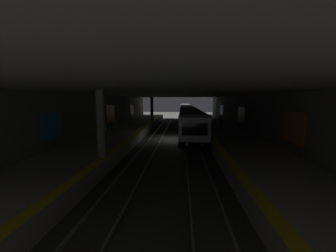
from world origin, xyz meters
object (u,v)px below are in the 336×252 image
object	(u,v)px
pillar_near	(101,124)
bench_right_mid	(115,123)
bench_right_near	(109,126)
trash_bin	(252,136)
pillar_far	(152,109)
person_waiting_near	(105,130)
bench_left_near	(227,120)
bench_right_far	(120,122)
metro_train	(187,113)
person_walking_mid	(210,119)
bench_left_mid	(220,117)
person_standing_far	(220,122)

from	to	relation	value
pillar_near	bench_right_mid	bearing A→B (deg)	14.81
bench_right_near	trash_bin	distance (m)	17.65
pillar_far	person_waiting_near	distance (m)	18.02
pillar_near	bench_left_near	distance (m)	25.10
bench_right_far	person_waiting_near	size ratio (longest dim) A/B	0.99
bench_right_far	metro_train	bearing A→B (deg)	-36.24
pillar_far	bench_right_far	bearing A→B (deg)	144.48
trash_bin	person_walking_mid	bearing A→B (deg)	9.86
bench_left_mid	person_standing_far	bearing A→B (deg)	170.42
person_walking_mid	person_standing_far	xyz separation A→B (m)	(-3.96, -0.84, -0.11)
bench_right_near	trash_bin	xyz separation A→B (m)	(-6.69, -16.33, -0.10)
bench_right_near	person_walking_mid	size ratio (longest dim) A/B	0.99
pillar_near	bench_right_near	bearing A→B (deg)	17.49
bench_right_mid	person_standing_far	size ratio (longest dim) A/B	1.10
person_standing_far	bench_right_near	bearing A→B (deg)	98.06
metro_train	bench_right_far	bearing A→B (deg)	143.76
bench_right_mid	bench_right_near	bearing A→B (deg)	180.00
person_waiting_near	person_walking_mid	bearing A→B (deg)	-43.26
pillar_far	metro_train	xyz separation A→B (m)	(8.78, -6.55, -1.30)
person_waiting_near	bench_left_mid	bearing A→B (deg)	-35.10
bench_left_near	person_walking_mid	distance (m)	3.65
bench_left_near	person_standing_far	bearing A→B (deg)	160.78
bench_right_mid	trash_bin	distance (m)	18.76
bench_right_mid	person_walking_mid	size ratio (longest dim) A/B	0.99
bench_right_mid	person_standing_far	xyz separation A→B (m)	(-0.42, -14.95, 0.30)
pillar_near	bench_right_far	size ratio (longest dim) A/B	2.68
bench_right_far	person_waiting_near	bearing A→B (deg)	-170.49
pillar_far	bench_right_near	xyz separation A→B (m)	(-11.05, 4.18, -1.75)
bench_right_near	person_walking_mid	xyz separation A→B (m)	(6.08, -14.11, 0.41)
bench_right_near	person_standing_far	bearing A→B (deg)	-81.94
person_walking_mid	bench_left_mid	bearing A→B (deg)	-19.03
bench_left_near	person_walking_mid	bearing A→B (deg)	125.52
bench_left_mid	person_standing_far	distance (m)	12.71
bench_left_near	trash_bin	world-z (taller)	bench_left_near
pillar_near	bench_right_mid	size ratio (longest dim) A/B	2.68
bench_left_mid	person_walking_mid	world-z (taller)	person_walking_mid
bench_left_mid	person_waiting_near	size ratio (longest dim) A/B	0.99
bench_right_far	person_standing_far	xyz separation A→B (m)	(-3.07, -14.95, 0.30)
bench_left_near	person_waiting_near	bearing A→B (deg)	134.83
bench_left_mid	person_standing_far	world-z (taller)	person_standing_far
bench_right_far	person_standing_far	distance (m)	15.27
trash_bin	bench_left_near	bearing A→B (deg)	-2.83
person_waiting_near	trash_bin	xyz separation A→B (m)	(0.09, -14.33, -0.51)
bench_right_far	bench_right_mid	bearing A→B (deg)	180.00
metro_train	bench_left_near	bearing A→B (deg)	-151.46
person_waiting_near	person_walking_mid	world-z (taller)	person_waiting_near
person_walking_mid	bench_left_near	bearing A→B (deg)	-54.48
bench_right_near	bench_right_far	size ratio (longest dim) A/B	1.00
bench_left_near	trash_bin	size ratio (longest dim) A/B	2.00
metro_train	bench_right_near	world-z (taller)	metro_train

